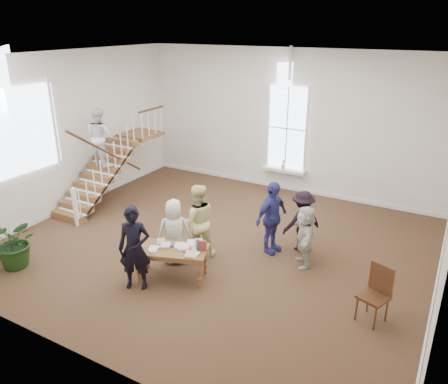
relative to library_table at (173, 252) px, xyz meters
The scene contains 12 objects.
ground 1.90m from the library_table, 88.29° to the left, with size 10.00×10.00×0.00m, color #402519.
room_shell 6.19m from the library_table, 89.50° to the left, with size 10.49×10.00×10.00m.
staircase 5.08m from the library_table, 149.34° to the left, with size 1.10×4.10×2.92m.
library_table is the anchor object (origin of this frame).
police_officer 0.85m from the library_table, 125.38° to the right, with size 0.66×0.44×1.82m, color black.
elderly_woman 0.71m from the library_table, 121.67° to the left, with size 0.75×0.49×1.54m, color silver.
person_yellow 1.13m from the library_table, 93.46° to the left, with size 0.87×0.68×1.79m, color #E7E290.
woman_cluster_a 2.53m from the library_table, 57.21° to the left, with size 1.05×0.44×1.79m, color navy.
woman_cluster_b 3.23m from the library_table, 52.59° to the left, with size 0.98×0.56×1.52m, color black.
woman_cluster_c 2.97m from the library_table, 40.26° to the left, with size 1.34×0.43×1.44m, color beige.
floor_plant 3.61m from the library_table, 157.96° to the right, with size 1.12×0.97×1.24m, color black.
side_chair 4.14m from the library_table, ahead, with size 0.61×0.61×1.10m.
Camera 1 is at (4.90, -8.40, 5.21)m, focal length 35.00 mm.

